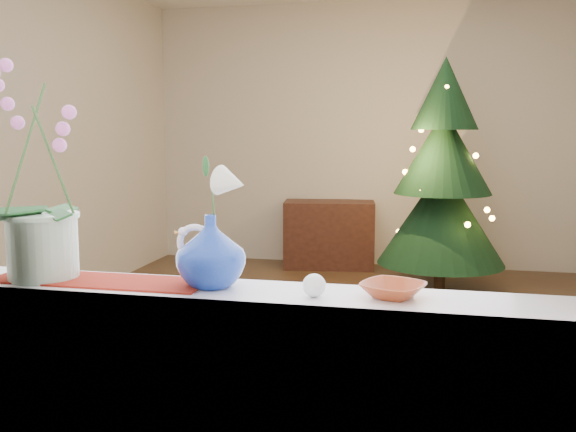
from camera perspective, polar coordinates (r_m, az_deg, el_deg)
name	(u,v)px	position (r m, az deg, el deg)	size (l,w,h in m)	color
ground	(330,337)	(4.45, 3.75, -10.69)	(5.00, 5.00, 0.00)	#372316
wall_back	(369,135)	(6.71, 7.17, 7.14)	(4.50, 0.10, 2.70)	beige
wall_front	(194,147)	(1.80, -8.35, 6.11)	(4.50, 0.10, 2.70)	beige
wall_left	(26,137)	(5.08, -22.23, 6.52)	(0.10, 5.00, 2.70)	beige
windowsill	(212,294)	(1.98, -6.75, -6.90)	(2.20, 0.26, 0.04)	white
window_frame	(195,18)	(1.85, -8.23, 17.03)	(2.22, 0.06, 1.60)	white
runner	(98,280)	(2.13, -16.50, -5.51)	(0.70, 0.20, 0.01)	maroon
orchid_pot	(39,170)	(2.18, -21.28, 3.81)	(0.24, 0.24, 0.70)	white
swan	(209,257)	(1.98, -7.03, -3.66)	(0.21, 0.10, 0.18)	silver
blue_vase	(211,246)	(1.96, -6.89, -2.64)	(0.24, 0.24, 0.26)	navy
lily	(210,172)	(1.94, -6.99, 3.88)	(0.14, 0.08, 0.19)	beige
paperweight	(314,285)	(1.85, 2.34, -6.18)	(0.07, 0.07, 0.07)	white
amber_dish	(393,291)	(1.87, 9.31, -6.59)	(0.15, 0.15, 0.04)	#9C3C1C
xmas_tree	(443,175)	(5.73, 13.59, 3.53)	(1.11, 1.11, 2.02)	black
side_table	(329,234)	(6.59, 3.68, -1.64)	(0.91, 0.45, 0.68)	black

